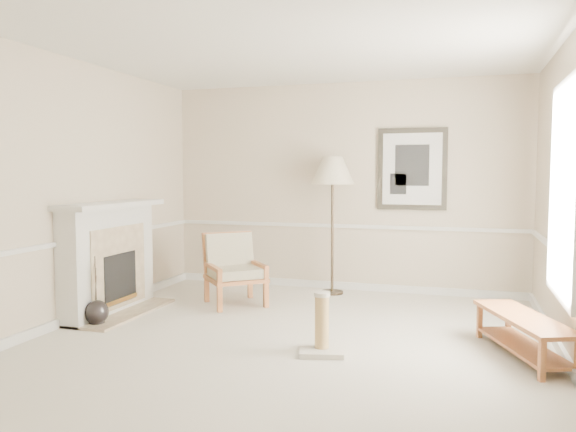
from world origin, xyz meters
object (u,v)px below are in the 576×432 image
object	(u,v)px
floor_lamp	(333,174)
scratching_post	(322,334)
floor_vase	(97,313)
armchair	(233,266)
bench	(523,329)

from	to	relation	value
floor_lamp	scratching_post	xyz separation A→B (m)	(0.47, -2.51, -1.45)
floor_vase	scratching_post	bearing A→B (deg)	-3.96
armchair	bench	world-z (taller)	armchair
floor_vase	armchair	bearing A→B (deg)	54.92
floor_vase	floor_lamp	size ratio (longest dim) A/B	0.41
floor_lamp	floor_vase	bearing A→B (deg)	-131.65
floor_vase	armchair	world-z (taller)	armchair
floor_vase	floor_lamp	bearing A→B (deg)	48.35
floor_lamp	bench	size ratio (longest dim) A/B	1.37
floor_lamp	bench	world-z (taller)	floor_lamp
armchair	scratching_post	xyz separation A→B (m)	(1.54, -1.60, -0.30)
bench	armchair	bearing A→B (deg)	160.52
armchair	floor_lamp	distance (m)	1.82
floor_lamp	bench	distance (m)	3.34
floor_vase	scratching_post	size ratio (longest dim) A/B	1.34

